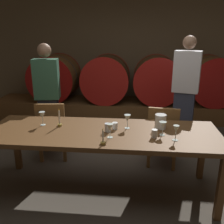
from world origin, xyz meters
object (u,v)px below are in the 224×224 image
dining_table (102,136)px  wine_glass_left (110,128)px  guest_right (185,94)px  cup_center (115,126)px  wine_barrel_far_right (211,80)px  chair_left (53,128)px  chair_right (163,133)px  guest_left (48,96)px  wine_barrel_far_left (55,78)px  pitcher (160,121)px  cup_right (154,134)px  wine_glass_far_right (176,130)px  wine_glass_center (127,119)px  candle_left (60,121)px  wine_glass_far_left (42,116)px  wine_barrel_center_left (106,79)px  candle_right (103,140)px  cup_left (108,128)px  wine_glass_right (163,125)px  wine_barrel_center_right (157,79)px

dining_table → wine_glass_left: bearing=-57.0°
guest_right → cup_center: size_ratio=22.56×
wine_barrel_far_right → dining_table: (-1.92, -2.73, -0.16)m
chair_left → wine_glass_left: wine_glass_left is taller
chair_right → wine_glass_left: (-0.64, -0.82, 0.38)m
wine_barrel_far_right → guest_left: (-2.94, -1.56, -0.01)m
guest_left → dining_table: bearing=121.8°
wine_barrel_far_left → pitcher: bearing=-51.4°
pitcher → cup_right: pitcher is taller
wine_barrel_far_right → dining_table: bearing=-125.0°
wine_glass_left → wine_glass_far_right: wine_glass_far_right is taller
wine_glass_center → wine_glass_far_right: 0.58m
guest_left → wine_barrel_far_left: bearing=-85.7°
chair_right → cup_right: (-0.18, -0.77, 0.31)m
guest_right → candle_left: size_ratio=8.14×
dining_table → chair_left: (-0.82, 0.70, -0.20)m
wine_barrel_far_left → chair_right: wine_barrel_far_left is taller
wine_barrel_far_left → cup_center: size_ratio=12.63×
guest_left → guest_right: 2.14m
wine_glass_far_left → cup_center: bearing=-3.0°
dining_table → pitcher: bearing=13.2°
cup_center → wine_barrel_far_right: bearing=56.3°
wine_barrel_center_left → wine_glass_far_right: bearing=-70.0°
candle_right → wine_glass_center: (0.22, 0.45, 0.07)m
candle_left → cup_left: size_ratio=2.28×
wine_glass_left → cup_center: bearing=82.7°
guest_right → wine_glass_center: size_ratio=10.90×
wine_barrel_center_left → wine_glass_left: bearing=-82.4°
wine_glass_far_right → dining_table: bearing=167.3°
wine_barrel_center_left → candle_right: 3.09m
wine_glass_right → cup_left: 0.60m
guest_right → wine_barrel_center_left: bearing=-30.3°
cup_center → cup_right: size_ratio=0.89×
chair_left → cup_center: size_ratio=11.23×
candle_left → wine_barrel_center_left: bearing=84.9°
candle_left → wine_barrel_far_right: bearing=47.3°
dining_table → wine_glass_far_right: 0.82m
dining_table → cup_right: size_ratio=29.62×
pitcher → wine_glass_far_left: 1.38m
wine_glass_center → wine_glass_far_right: same height
chair_left → cup_center: bearing=139.4°
wine_barrel_far_left → wine_barrel_center_right: (2.20, 0.00, 0.00)m
pitcher → cup_left: (-0.59, -0.16, -0.03)m
guest_right → wine_glass_right: (-0.45, -1.30, -0.04)m
wine_glass_right → cup_center: wine_glass_right is taller
guest_right → cup_center: bearing=67.0°
chair_right → wine_glass_left: bearing=59.9°
wine_barrel_far_right → cup_center: bearing=-123.7°
chair_right → cup_center: 0.89m
wine_barrel_center_right → chair_right: size_ratio=1.12×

